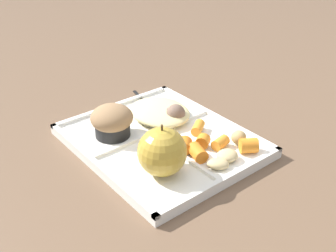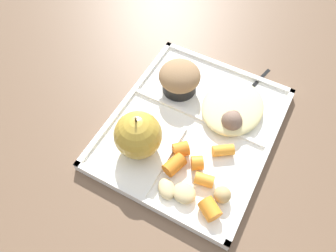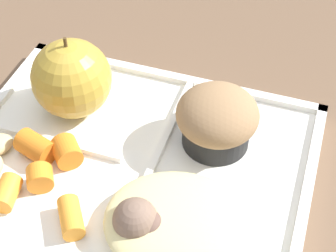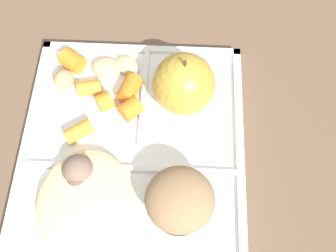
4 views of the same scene
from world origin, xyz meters
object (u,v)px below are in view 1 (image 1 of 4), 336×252
object	(u,v)px
lunch_tray	(161,142)
plastic_fork	(148,106)
green_apple	(162,152)
bran_muffin	(112,121)

from	to	relation	value
lunch_tray	plastic_fork	world-z (taller)	lunch_tray
lunch_tray	plastic_fork	size ratio (longest dim) A/B	2.43
green_apple	plastic_fork	world-z (taller)	green_apple
green_apple	plastic_fork	xyz separation A→B (m)	(0.21, -0.13, -0.04)
lunch_tray	bran_muffin	distance (m)	0.10
bran_muffin	green_apple	bearing A→B (deg)	-180.00
bran_muffin	plastic_fork	distance (m)	0.14
lunch_tray	green_apple	xyz separation A→B (m)	(-0.09, 0.06, 0.05)
green_apple	plastic_fork	bearing A→B (deg)	-30.85
lunch_tray	bran_muffin	bearing A→B (deg)	42.40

